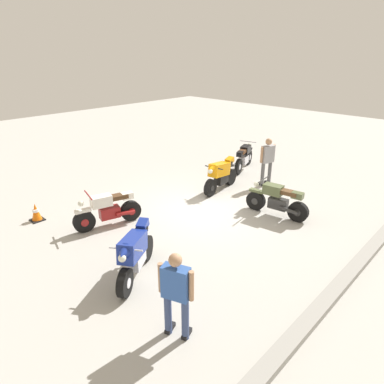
# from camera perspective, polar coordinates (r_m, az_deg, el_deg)

# --- Properties ---
(ground_plane) EXTENTS (40.00, 40.00, 0.00)m
(ground_plane) POSITION_cam_1_polar(r_m,az_deg,el_deg) (10.78, 2.21, -2.89)
(ground_plane) COLOR #ADAAA3
(curb_edge) EXTENTS (14.00, 0.30, 0.15)m
(curb_edge) POSITION_cam_1_polar(r_m,az_deg,el_deg) (8.82, 25.66, -11.10)
(curb_edge) COLOR gray
(curb_edge) RESTS_ON ground
(motorcycle_cream_vintage) EXTENTS (1.92, 0.88, 1.07)m
(motorcycle_cream_vintage) POSITION_cam_1_polar(r_m,az_deg,el_deg) (9.88, -13.80, -2.93)
(motorcycle_cream_vintage) COLOR black
(motorcycle_cream_vintage) RESTS_ON ground
(motorcycle_black_cruiser) EXTENTS (2.02, 0.88, 1.09)m
(motorcycle_black_cruiser) POSITION_cam_1_polar(r_m,az_deg,el_deg) (14.40, 8.64, 5.75)
(motorcycle_black_cruiser) COLOR black
(motorcycle_black_cruiser) RESTS_ON ground
(motorcycle_olive_vintage) EXTENTS (0.70, 1.95, 1.07)m
(motorcycle_olive_vintage) POSITION_cam_1_polar(r_m,az_deg,el_deg) (10.50, 13.99, -1.38)
(motorcycle_olive_vintage) COLOR black
(motorcycle_olive_vintage) RESTS_ON ground
(motorcycle_blue_sportbike) EXTENTS (1.73, 1.23, 1.14)m
(motorcycle_blue_sportbike) POSITION_cam_1_polar(r_m,az_deg,el_deg) (7.60, -9.51, -9.92)
(motorcycle_blue_sportbike) COLOR black
(motorcycle_blue_sportbike) RESTS_ON ground
(motorcycle_orange_sportbike) EXTENTS (1.96, 0.70, 1.14)m
(motorcycle_orange_sportbike) POSITION_cam_1_polar(r_m,az_deg,el_deg) (12.07, 4.78, 2.97)
(motorcycle_orange_sportbike) COLOR black
(motorcycle_orange_sportbike) RESTS_ON ground
(person_in_blue_shirt) EXTENTS (0.44, 0.64, 1.67)m
(person_in_blue_shirt) POSITION_cam_1_polar(r_m,az_deg,el_deg) (5.90, -2.68, -16.14)
(person_in_blue_shirt) COLOR #384772
(person_in_blue_shirt) RESTS_ON ground
(person_in_gray_shirt) EXTENTS (0.67, 0.41, 1.75)m
(person_in_gray_shirt) POSITION_cam_1_polar(r_m,az_deg,el_deg) (12.68, 12.43, 5.46)
(person_in_gray_shirt) COLOR #59595B
(person_in_gray_shirt) RESTS_ON ground
(traffic_cone) EXTENTS (0.36, 0.36, 0.53)m
(traffic_cone) POSITION_cam_1_polar(r_m,az_deg,el_deg) (10.98, -24.55, -3.08)
(traffic_cone) COLOR black
(traffic_cone) RESTS_ON ground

